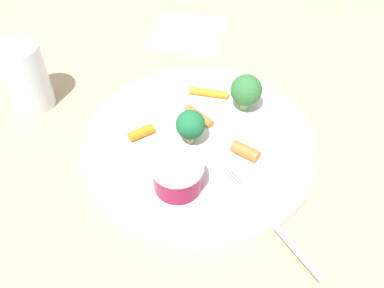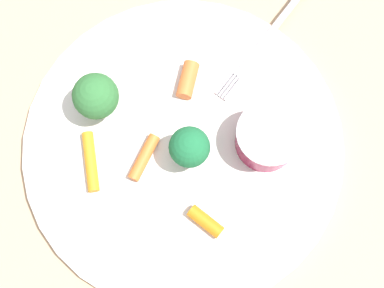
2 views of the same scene
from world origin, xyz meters
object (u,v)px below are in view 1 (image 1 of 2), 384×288
object	(u,v)px
fork	(267,217)
drinking_glass	(25,77)
carrot_stick_3	(209,93)
carrot_stick_2	(141,133)
broccoli_floret_0	(246,91)
carrot_stick_0	(245,151)
napkin	(188,32)
sauce_cup	(178,176)
carrot_stick_1	(199,116)
plate	(199,143)
broccoli_floret_1	(191,128)

from	to	relation	value
fork	drinking_glass	world-z (taller)	drinking_glass
fork	carrot_stick_3	bearing A→B (deg)	-173.62
carrot_stick_2	broccoli_floret_0	bearing A→B (deg)	101.24
carrot_stick_0	carrot_stick_2	xyz separation A→B (m)	(-0.06, -0.13, -0.00)
broccoli_floret_0	fork	xyz separation A→B (m)	(0.18, -0.02, -0.03)
carrot_stick_3	carrot_stick_0	bearing A→B (deg)	10.80
broccoli_floret_0	napkin	size ratio (longest dim) A/B	0.44
carrot_stick_2	drinking_glass	bearing A→B (deg)	-125.26
sauce_cup	broccoli_floret_0	world-z (taller)	broccoli_floret_0
carrot_stick_1	carrot_stick_2	xyz separation A→B (m)	(0.02, -0.08, 0.00)
broccoli_floret_0	carrot_stick_1	distance (m)	0.07
sauce_cup	broccoli_floret_0	bearing A→B (deg)	136.43
plate	carrot_stick_0	size ratio (longest dim) A/B	8.70
carrot_stick_1	drinking_glass	size ratio (longest dim) A/B	0.47
broccoli_floret_0	fork	size ratio (longest dim) A/B	0.34
carrot_stick_1	fork	bearing A→B (deg)	15.26
broccoli_floret_0	fork	world-z (taller)	broccoli_floret_0
broccoli_floret_1	carrot_stick_3	world-z (taller)	broccoli_floret_1
carrot_stick_0	carrot_stick_2	world-z (taller)	carrot_stick_0
plate	carrot_stick_2	world-z (taller)	carrot_stick_2
sauce_cup	carrot_stick_3	size ratio (longest dim) A/B	1.07
carrot_stick_3	drinking_glass	bearing A→B (deg)	-99.23
sauce_cup	carrot_stick_0	world-z (taller)	sauce_cup
broccoli_floret_1	carrot_stick_0	xyz separation A→B (m)	(0.03, 0.06, -0.02)
carrot_stick_2	fork	xyz separation A→B (m)	(0.15, 0.13, -0.00)
fork	drinking_glass	size ratio (longest dim) A/B	1.63
carrot_stick_3	plate	bearing A→B (deg)	-19.20
carrot_stick_0	napkin	xyz separation A→B (m)	(-0.30, -0.02, -0.02)
fork	carrot_stick_2	bearing A→B (deg)	-139.75
carrot_stick_0	drinking_glass	world-z (taller)	drinking_glass
carrot_stick_0	carrot_stick_3	bearing A→B (deg)	-169.20
broccoli_floret_0	carrot_stick_3	size ratio (longest dim) A/B	0.95
napkin	drinking_glass	bearing A→B (deg)	-60.87
broccoli_floret_1	carrot_stick_3	size ratio (longest dim) A/B	0.87
plate	drinking_glass	size ratio (longest dim) A/B	3.14
carrot_stick_3	fork	bearing A→B (deg)	6.38
sauce_cup	carrot_stick_1	size ratio (longest dim) A/B	1.32
broccoli_floret_1	napkin	world-z (taller)	broccoli_floret_1
sauce_cup	napkin	size ratio (longest dim) A/B	0.49
carrot_stick_0	carrot_stick_1	size ratio (longest dim) A/B	0.77
carrot_stick_1	drinking_glass	xyz separation A→B (m)	(-0.09, -0.23, 0.03)
plate	fork	bearing A→B (deg)	22.20
broccoli_floret_1	sauce_cup	bearing A→B (deg)	-22.83
carrot_stick_3	carrot_stick_2	bearing A→B (deg)	-58.37
carrot_stick_0	carrot_stick_3	world-z (taller)	carrot_stick_0
fork	broccoli_floret_1	bearing A→B (deg)	-152.62
fork	drinking_glass	bearing A→B (deg)	-132.82
fork	broccoli_floret_0	bearing A→B (deg)	173.60
broccoli_floret_0	carrot_stick_3	xyz separation A→B (m)	(-0.03, -0.04, -0.03)
broccoli_floret_0	broccoli_floret_1	bearing A→B (deg)	-57.54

